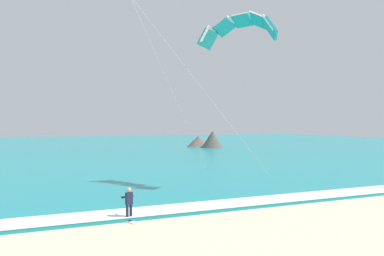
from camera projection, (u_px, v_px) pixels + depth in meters
sea at (54, 147)px, 72.97m from camera, size 200.00×120.00×0.20m
surf_foam at (91, 216)px, 18.44m from camera, size 200.00×2.05×0.04m
surfboard at (129, 221)px, 18.34m from camera, size 0.76×1.46×0.09m
kitesurfer at (129, 202)px, 18.34m from camera, size 0.60×0.60×1.69m
kite_primary at (239, 27)px, 27.16m from camera, size 11.23×7.96×11.89m
headland_right at (206, 141)px, 71.86m from camera, size 6.26×8.49×3.45m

